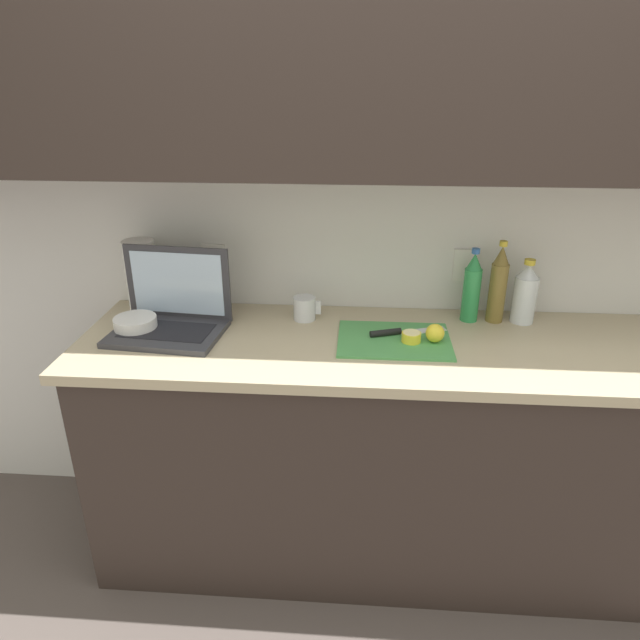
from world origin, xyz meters
TOP-DOWN VIEW (x-y plane):
  - ground_plane at (0.00, 0.00)m, footprint 12.00×12.00m
  - wall_back at (-0.00, 0.24)m, footprint 5.20×0.38m
  - counter_unit at (0.02, 0.00)m, footprint 2.30×0.62m
  - laptop at (-0.85, 0.05)m, footprint 0.40×0.30m
  - cutting_board at (-0.07, 0.01)m, footprint 0.38×0.29m
  - knife at (-0.07, 0.05)m, footprint 0.27×0.12m
  - lemon_half_cut at (-0.02, -0.01)m, footprint 0.06×0.06m
  - lemon_whole_beside at (0.06, 0.00)m, footprint 0.06×0.06m
  - bottle_green_soda at (0.40, 0.21)m, footprint 0.08×0.08m
  - bottle_oil_tall at (0.30, 0.21)m, footprint 0.06×0.06m
  - bottle_water_clear at (0.21, 0.21)m, footprint 0.06×0.06m
  - measuring_cup at (-0.39, 0.17)m, footprint 0.10×0.08m
  - bowl_white at (-0.97, 0.01)m, footprint 0.15×0.15m
  - paper_towel_roll at (-1.01, 0.23)m, footprint 0.12×0.12m

SIDE VIEW (x-z plane):
  - ground_plane at x=0.00m, z-range 0.00..0.00m
  - counter_unit at x=0.02m, z-range 0.01..0.91m
  - cutting_board at x=-0.07m, z-range 0.90..0.90m
  - knife at x=-0.07m, z-range 0.90..0.92m
  - lemon_half_cut at x=-0.02m, z-range 0.90..0.94m
  - bowl_white at x=-0.97m, z-range 0.90..0.95m
  - lemon_whole_beside at x=0.06m, z-range 0.90..0.97m
  - measuring_cup at x=-0.39m, z-range 0.90..0.98m
  - laptop at x=-0.85m, z-range 0.82..1.10m
  - bottle_green_soda at x=0.40m, z-range 0.89..1.12m
  - bottle_water_clear at x=0.21m, z-range 0.88..1.16m
  - paper_towel_roll at x=-1.01m, z-range 0.90..1.17m
  - bottle_oil_tall at x=0.30m, z-range 0.88..1.18m
  - wall_back at x=0.00m, z-range 0.26..2.86m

